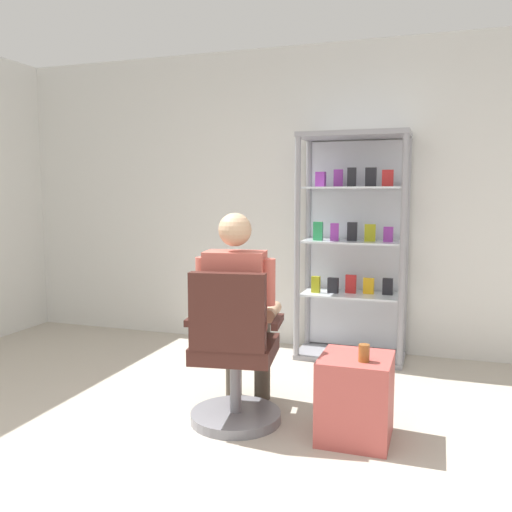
{
  "coord_description": "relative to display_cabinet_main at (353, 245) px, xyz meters",
  "views": [
    {
      "loc": [
        1.1,
        -1.9,
        1.41
      ],
      "look_at": [
        -0.03,
        1.45,
        1.0
      ],
      "focal_mm": 38.51,
      "sensor_mm": 36.0,
      "label": 1
    }
  ],
  "objects": [
    {
      "name": "tea_glass",
      "position": [
        0.32,
        -1.69,
        -0.43
      ],
      "size": [
        0.06,
        0.06,
        0.1
      ],
      "primitive_type": "cylinder",
      "color": "brown",
      "rests_on": "storage_crate"
    },
    {
      "name": "storage_crate",
      "position": [
        0.27,
        -1.61,
        -0.72
      ],
      "size": [
        0.4,
        0.42,
        0.48
      ],
      "primitive_type": "cube",
      "color": "#B24C47",
      "rests_on": "ground"
    },
    {
      "name": "back_wall",
      "position": [
        -0.4,
        0.24,
        0.38
      ],
      "size": [
        6.0,
        0.1,
        2.7
      ],
      "primitive_type": "cube",
      "color": "silver",
      "rests_on": "ground"
    },
    {
      "name": "display_cabinet_main",
      "position": [
        0.0,
        0.0,
        0.0
      ],
      "size": [
        0.9,
        0.45,
        1.9
      ],
      "color": "gray",
      "rests_on": "ground"
    },
    {
      "name": "office_chair",
      "position": [
        -0.45,
        -1.67,
        -0.57
      ],
      "size": [
        0.6,
        0.56,
        0.96
      ],
      "color": "slate",
      "rests_on": "ground"
    },
    {
      "name": "seated_shopkeeper",
      "position": [
        -0.48,
        -1.5,
        -0.25
      ],
      "size": [
        0.53,
        0.6,
        1.29
      ],
      "color": "#3F382D",
      "rests_on": "ground"
    }
  ]
}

